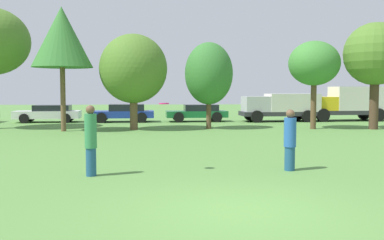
# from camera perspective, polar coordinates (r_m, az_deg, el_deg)

# --- Properties ---
(ground_plane) EXTENTS (120.00, 120.00, 0.00)m
(ground_plane) POSITION_cam_1_polar(r_m,az_deg,el_deg) (8.41, 6.25, -11.59)
(ground_plane) COLOR #54843D
(person_thrower) EXTENTS (0.31, 0.31, 1.85)m
(person_thrower) POSITION_cam_1_polar(r_m,az_deg,el_deg) (11.76, -12.95, -2.52)
(person_thrower) COLOR navy
(person_thrower) RESTS_ON ground
(person_catcher) EXTENTS (0.34, 0.34, 1.71)m
(person_catcher) POSITION_cam_1_polar(r_m,az_deg,el_deg) (12.56, 12.55, -2.49)
(person_catcher) COLOR navy
(person_catcher) RESTS_ON ground
(frisbee) EXTENTS (0.28, 0.28, 0.06)m
(frisbee) POSITION_cam_1_polar(r_m,az_deg,el_deg) (11.99, -3.65, 2.13)
(frisbee) COLOR #F21E72
(tree_1) EXTENTS (3.25, 3.25, 6.71)m
(tree_1) POSITION_cam_1_polar(r_m,az_deg,el_deg) (25.05, -16.48, 10.20)
(tree_1) COLOR brown
(tree_1) RESTS_ON ground
(tree_2) EXTENTS (3.79, 3.79, 5.37)m
(tree_2) POSITION_cam_1_polar(r_m,az_deg,el_deg) (25.06, -7.59, 6.56)
(tree_2) COLOR brown
(tree_2) RESTS_ON ground
(tree_3) EXTENTS (2.75, 2.75, 4.96)m
(tree_3) POSITION_cam_1_polar(r_m,az_deg,el_deg) (25.37, 2.19, 6.00)
(tree_3) COLOR brown
(tree_3) RESTS_ON ground
(tree_4) EXTENTS (2.91, 2.91, 5.03)m
(tree_4) POSITION_cam_1_polar(r_m,az_deg,el_deg) (26.28, 15.51, 7.01)
(tree_4) COLOR brown
(tree_4) RESTS_ON ground
(tree_5) EXTENTS (3.54, 3.54, 6.05)m
(tree_5) POSITION_cam_1_polar(r_m,az_deg,el_deg) (27.25, 22.61, 7.80)
(tree_5) COLOR #473323
(tree_5) RESTS_ON ground
(parked_car_white) EXTENTS (4.50, 2.06, 1.20)m
(parked_car_white) POSITION_cam_1_polar(r_m,az_deg,el_deg) (32.19, -18.02, 0.86)
(parked_car_white) COLOR silver
(parked_car_white) RESTS_ON ground
(parked_car_blue) EXTENTS (4.47, 2.21, 1.25)m
(parked_car_blue) POSITION_cam_1_polar(r_m,az_deg,el_deg) (31.26, -8.84, 0.98)
(parked_car_blue) COLOR #1E389E
(parked_car_blue) RESTS_ON ground
(parked_car_green) EXTENTS (4.38, 2.03, 1.21)m
(parked_car_green) POSITION_cam_1_polar(r_m,az_deg,el_deg) (31.29, 0.76, 1.00)
(parked_car_green) COLOR #196633
(parked_car_green) RESTS_ON ground
(delivery_truck_silver) EXTENTS (5.87, 2.49, 1.97)m
(delivery_truck_silver) POSITION_cam_1_polar(r_m,az_deg,el_deg) (32.05, 11.47, 1.82)
(delivery_truck_silver) COLOR #2D2D33
(delivery_truck_silver) RESTS_ON ground
(delivery_truck_yellow) EXTENTS (6.65, 2.55, 2.48)m
(delivery_truck_yellow) POSITION_cam_1_polar(r_m,az_deg,el_deg) (34.16, 19.79, 2.17)
(delivery_truck_yellow) COLOR #2D2D33
(delivery_truck_yellow) RESTS_ON ground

